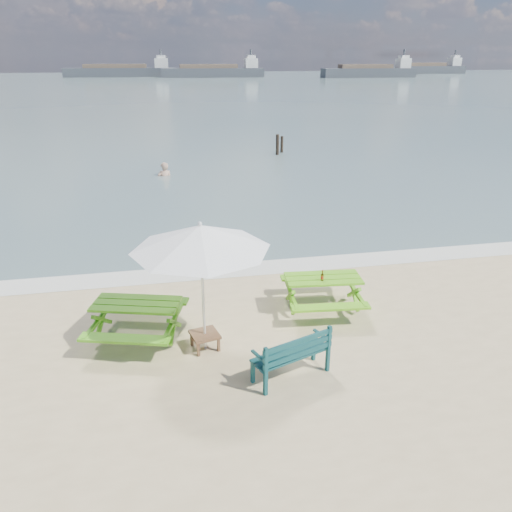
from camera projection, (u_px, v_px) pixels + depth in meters
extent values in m
plane|color=slate|center=(161.00, 86.00, 85.70)|extent=(300.00, 300.00, 0.00)
cube|color=silver|center=(228.00, 270.00, 12.59)|extent=(22.00, 0.90, 0.01)
cube|color=#4EA018|center=(136.00, 304.00, 9.31)|extent=(1.75, 1.17, 0.05)
cube|color=#4EA018|center=(149.00, 300.00, 10.12)|extent=(1.62, 0.72, 0.05)
cube|color=#4EA018|center=(124.00, 339.00, 8.73)|extent=(1.62, 0.72, 0.05)
cube|color=#4EA018|center=(138.00, 323.00, 9.46)|extent=(1.70, 1.29, 0.68)
cube|color=#60B11A|center=(323.00, 278.00, 10.42)|extent=(1.63, 0.88, 0.05)
cube|color=#60B11A|center=(315.00, 277.00, 11.20)|extent=(1.58, 0.42, 0.05)
cube|color=#60B11A|center=(331.00, 307.00, 9.85)|extent=(1.58, 0.42, 0.05)
cube|color=#60B11A|center=(322.00, 295.00, 10.56)|extent=(1.54, 1.02, 0.66)
cube|color=#0E3A3D|center=(291.00, 354.00, 8.31)|extent=(1.42, 0.86, 0.04)
cube|color=#0E3A3D|center=(299.00, 348.00, 8.05)|extent=(1.29, 0.51, 0.35)
cube|color=#0E3A3D|center=(290.00, 365.00, 8.39)|extent=(1.35, 0.88, 0.43)
cube|color=brown|center=(205.00, 334.00, 9.15)|extent=(0.58, 0.58, 0.05)
cube|color=brown|center=(205.00, 342.00, 9.21)|extent=(0.51, 0.51, 0.27)
cylinder|color=silver|center=(203.00, 292.00, 8.83)|extent=(0.05, 0.05, 2.33)
cone|color=white|center=(200.00, 237.00, 8.44)|extent=(2.92, 2.92, 0.44)
cylinder|color=#8D4F14|center=(322.00, 277.00, 10.24)|extent=(0.06, 0.06, 0.14)
cylinder|color=#8D4F14|center=(322.00, 272.00, 10.19)|extent=(0.02, 0.02, 0.06)
cylinder|color=red|center=(322.00, 277.00, 10.24)|extent=(0.06, 0.06, 0.05)
imported|color=tan|center=(165.00, 183.00, 22.64)|extent=(0.75, 0.56, 1.87)
cylinder|color=black|center=(277.00, 146.00, 27.04)|extent=(0.18, 0.18, 1.29)
cylinder|color=black|center=(282.00, 146.00, 27.70)|extent=(0.16, 0.16, 1.09)
cube|color=#383C42|center=(213.00, 73.00, 120.09)|extent=(24.65, 4.58, 2.20)
cube|color=silver|center=(251.00, 63.00, 120.75)|extent=(3.02, 3.07, 2.20)
cube|color=#383C42|center=(120.00, 73.00, 122.26)|extent=(26.76, 5.40, 2.20)
cube|color=silver|center=(161.00, 63.00, 122.77)|extent=(3.34, 3.16, 2.20)
cube|color=#383C42|center=(369.00, 73.00, 119.27)|extent=(22.88, 4.07, 2.20)
cube|color=silver|center=(403.00, 63.00, 120.04)|extent=(2.75, 3.01, 2.20)
cube|color=#383C42|center=(426.00, 70.00, 143.01)|extent=(24.09, 5.48, 2.20)
cube|color=silver|center=(454.00, 62.00, 144.34)|extent=(3.05, 3.17, 2.20)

